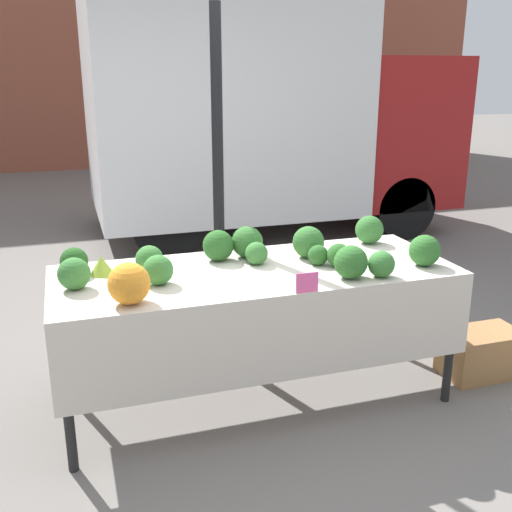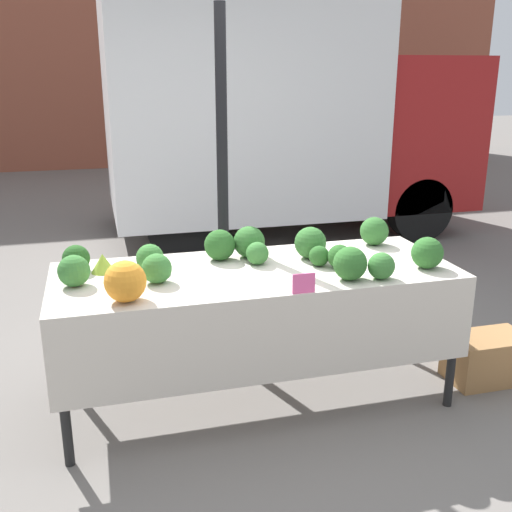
{
  "view_description": "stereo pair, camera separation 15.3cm",
  "coord_description": "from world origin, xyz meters",
  "px_view_note": "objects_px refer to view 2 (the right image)",
  "views": [
    {
      "loc": [
        -0.98,
        -3.03,
        1.88
      ],
      "look_at": [
        0.0,
        0.0,
        0.89
      ],
      "focal_mm": 42.0,
      "sensor_mm": 36.0,
      "label": 1
    },
    {
      "loc": [
        -0.83,
        -3.07,
        1.88
      ],
      "look_at": [
        0.0,
        0.0,
        0.89
      ],
      "focal_mm": 42.0,
      "sensor_mm": 36.0,
      "label": 2
    }
  ],
  "objects_px": {
    "price_sign": "(304,283)",
    "produce_crate": "(487,358)",
    "orange_cauliflower": "(125,281)",
    "parked_truck": "(274,112)"
  },
  "relations": [
    {
      "from": "price_sign",
      "to": "produce_crate",
      "type": "relative_size",
      "value": 0.24
    },
    {
      "from": "orange_cauliflower",
      "to": "produce_crate",
      "type": "relative_size",
      "value": 0.42
    },
    {
      "from": "orange_cauliflower",
      "to": "produce_crate",
      "type": "height_order",
      "value": "orange_cauliflower"
    },
    {
      "from": "parked_truck",
      "to": "produce_crate",
      "type": "xyz_separation_m",
      "value": [
        0.22,
        -3.97,
        -1.27
      ]
    },
    {
      "from": "orange_cauliflower",
      "to": "produce_crate",
      "type": "xyz_separation_m",
      "value": [
        2.2,
        0.14,
        -0.77
      ]
    },
    {
      "from": "price_sign",
      "to": "produce_crate",
      "type": "bearing_deg",
      "value": 11.03
    },
    {
      "from": "price_sign",
      "to": "produce_crate",
      "type": "xyz_separation_m",
      "value": [
        1.33,
        0.26,
        -0.72
      ]
    },
    {
      "from": "parked_truck",
      "to": "price_sign",
      "type": "relative_size",
      "value": 34.67
    },
    {
      "from": "parked_truck",
      "to": "price_sign",
      "type": "xyz_separation_m",
      "value": [
        -1.11,
        -4.23,
        -0.55
      ]
    },
    {
      "from": "orange_cauliflower",
      "to": "price_sign",
      "type": "height_order",
      "value": "orange_cauliflower"
    }
  ]
}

